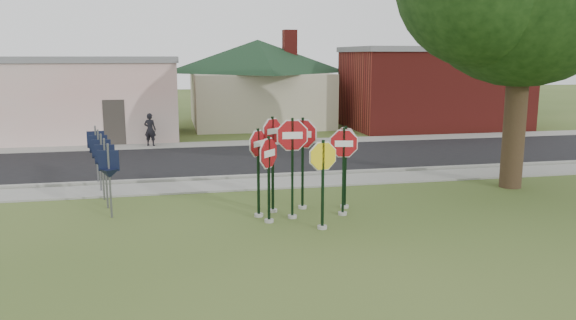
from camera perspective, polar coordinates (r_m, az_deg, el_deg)
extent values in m
plane|color=#384F1D|center=(13.73, 2.91, -7.54)|extent=(120.00, 120.00, 0.00)
cube|color=gray|center=(18.90, -1.32, -2.36)|extent=(60.00, 1.60, 0.06)
cube|color=black|center=(23.25, -3.34, 0.06)|extent=(60.00, 7.00, 0.04)
cube|color=gray|center=(27.45, -4.67, 1.69)|extent=(60.00, 1.60, 0.06)
cube|color=gray|center=(19.86, -1.84, -1.61)|extent=(60.00, 0.20, 0.14)
cylinder|color=#9A9890|center=(15.02, 0.44, -5.76)|extent=(0.24, 0.24, 0.08)
cube|color=black|center=(14.70, 0.44, -0.89)|extent=(0.06, 0.05, 2.68)
cylinder|color=white|center=(14.55, 0.45, 2.52)|extent=(1.14, 0.10, 1.14)
cylinder|color=maroon|center=(14.55, 0.45, 2.52)|extent=(1.06, 0.10, 1.06)
cube|color=white|center=(14.55, 0.45, 2.52)|extent=(0.53, 0.05, 0.18)
cylinder|color=#9A9890|center=(14.15, 3.49, -6.82)|extent=(0.24, 0.24, 0.08)
cube|color=black|center=(13.86, 3.54, -2.54)|extent=(0.07, 0.06, 2.25)
cylinder|color=white|center=(13.72, 3.58, 0.39)|extent=(0.99, 0.17, 1.00)
cylinder|color=yellow|center=(13.72, 3.58, 0.39)|extent=(0.92, 0.16, 0.93)
cylinder|color=#9A9890|center=(14.66, -1.93, -6.18)|extent=(0.24, 0.24, 0.08)
cube|color=black|center=(14.38, -1.96, -2.02)|extent=(0.08, 0.08, 2.26)
cylinder|color=white|center=(14.25, -1.98, 0.69)|extent=(0.73, 0.83, 1.10)
cylinder|color=maroon|center=(14.25, -1.98, 0.69)|extent=(0.68, 0.78, 1.02)
cube|color=white|center=(14.25, -1.98, 0.69)|extent=(0.34, 0.39, 0.17)
cylinder|color=#9A9890|center=(15.38, 5.56, -5.42)|extent=(0.24, 0.24, 0.08)
cube|color=black|center=(15.10, 5.64, -1.21)|extent=(0.07, 0.06, 2.39)
cylinder|color=white|center=(14.96, 5.69, 1.67)|extent=(1.03, 0.22, 1.05)
cylinder|color=maroon|center=(14.96, 5.69, 1.67)|extent=(0.96, 0.21, 0.97)
cube|color=white|center=(14.96, 5.69, 1.67)|extent=(0.48, 0.11, 0.17)
cylinder|color=#9A9890|center=(15.94, 1.47, -4.80)|extent=(0.24, 0.24, 0.08)
cube|color=black|center=(15.65, 1.49, -0.37)|extent=(0.08, 0.08, 2.59)
cylinder|color=white|center=(15.51, 1.51, 2.68)|extent=(0.94, 0.66, 1.14)
cylinder|color=maroon|center=(15.51, 1.51, 2.68)|extent=(0.88, 0.61, 1.05)
cube|color=white|center=(15.51, 1.51, 2.68)|extent=(0.44, 0.31, 0.18)
cylinder|color=#9A9890|center=(15.59, -1.54, -5.15)|extent=(0.24, 0.24, 0.08)
cube|color=black|center=(15.29, -1.57, -0.51)|extent=(0.08, 0.08, 2.65)
cylinder|color=white|center=(15.13, -1.59, 2.96)|extent=(0.79, 0.58, 0.97)
cylinder|color=maroon|center=(15.13, -1.59, 2.96)|extent=(0.74, 0.54, 0.90)
cube|color=white|center=(15.13, -1.59, 2.96)|extent=(0.37, 0.27, 0.15)
cylinder|color=#9A9890|center=(16.07, 5.75, -4.71)|extent=(0.24, 0.24, 0.08)
cube|color=black|center=(15.81, 5.83, -0.76)|extent=(0.07, 0.08, 2.34)
cylinder|color=white|center=(15.69, 5.88, 1.84)|extent=(0.59, 0.96, 1.11)
cylinder|color=maroon|center=(15.69, 5.88, 1.84)|extent=(0.55, 0.89, 1.03)
cube|color=white|center=(15.69, 5.88, 1.84)|extent=(0.27, 0.44, 0.18)
cylinder|color=#9A9890|center=(15.17, -2.99, -5.61)|extent=(0.24, 0.24, 0.08)
cube|color=black|center=(14.89, -3.03, -1.33)|extent=(0.08, 0.08, 2.39)
cylinder|color=white|center=(14.75, -3.06, 1.69)|extent=(0.70, 0.71, 0.99)
cylinder|color=maroon|center=(14.75, -3.06, 1.69)|extent=(0.66, 0.66, 0.91)
cube|color=white|center=(14.75, -3.06, 1.69)|extent=(0.33, 0.33, 0.16)
cube|color=#59595E|center=(15.55, -17.65, -2.05)|extent=(0.05, 0.05, 2.00)
cube|color=black|center=(15.45, -17.77, -0.06)|extent=(0.55, 0.13, 0.55)
cone|color=black|center=(15.51, -17.70, -1.33)|extent=(0.65, 0.65, 0.25)
cube|color=#59595E|center=(16.55, -18.01, -1.33)|extent=(0.05, 0.05, 2.00)
cube|color=black|center=(16.45, -18.12, 0.55)|extent=(0.55, 0.09, 0.55)
cone|color=black|center=(16.51, -18.05, -0.65)|extent=(0.62, 0.62, 0.25)
cube|color=#59595E|center=(17.55, -18.32, -0.69)|extent=(0.05, 0.05, 2.00)
cube|color=black|center=(17.45, -18.43, 1.09)|extent=(0.55, 0.05, 0.55)
cone|color=black|center=(17.51, -18.36, -0.04)|extent=(0.58, 0.58, 0.25)
cube|color=#59595E|center=(18.55, -18.60, -0.11)|extent=(0.05, 0.05, 2.00)
cube|color=black|center=(18.46, -18.70, 1.56)|extent=(0.55, 0.05, 0.55)
cone|color=black|center=(18.51, -18.64, 0.49)|extent=(0.58, 0.58, 0.25)
cube|color=#59595E|center=(19.55, -18.85, 0.40)|extent=(0.05, 0.05, 2.00)
cube|color=black|center=(19.46, -18.95, 1.99)|extent=(0.55, 0.09, 0.55)
cone|color=black|center=(19.52, -18.89, 0.98)|extent=(0.62, 0.62, 0.25)
cube|color=silver|center=(31.22, -22.33, 5.65)|extent=(12.00, 6.00, 4.00)
cube|color=slate|center=(31.13, -22.60, 9.41)|extent=(12.20, 6.20, 0.30)
cube|color=#332D28|center=(27.94, -17.22, 3.62)|extent=(1.00, 0.10, 2.20)
cube|color=#B8AD92|center=(35.13, -3.04, 6.24)|extent=(8.00, 8.00, 3.20)
pyramid|color=black|center=(35.04, -3.10, 12.12)|extent=(11.60, 11.60, 2.00)
cube|color=maroon|center=(35.39, 0.17, 11.80)|extent=(0.80, 0.80, 1.60)
cube|color=maroon|center=(34.75, 14.52, 6.95)|extent=(10.00, 6.00, 4.50)
cube|color=slate|center=(34.69, 14.71, 10.82)|extent=(10.20, 6.20, 0.30)
cube|color=white|center=(31.21, 13.63, 7.25)|extent=(2.00, 0.08, 0.90)
cylinder|color=#312216|center=(19.49, 22.14, 5.07)|extent=(0.70, 0.70, 5.31)
cylinder|color=#312216|center=(46.24, 21.61, 7.06)|extent=(0.50, 0.50, 4.00)
sphere|color=black|center=(46.21, 21.92, 11.52)|extent=(5.60, 5.60, 5.60)
imported|color=black|center=(27.16, -13.84, 3.03)|extent=(0.65, 0.54, 1.54)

